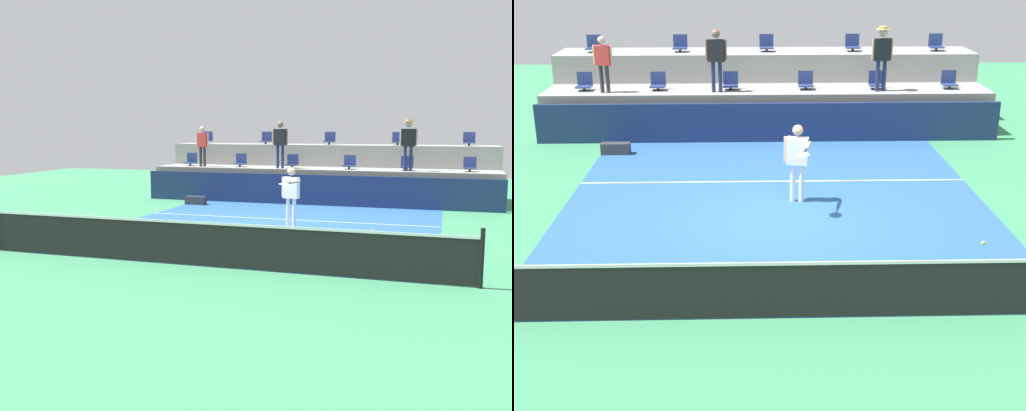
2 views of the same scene
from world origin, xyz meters
TOP-DOWN VIEW (x-y plane):
  - ground_plane at (0.00, 0.00)m, footprint 40.00×40.00m
  - court_inner_paint at (0.00, 1.00)m, footprint 9.00×10.00m
  - court_service_line at (0.00, 2.40)m, footprint 9.00×0.06m
  - tennis_net at (0.00, -4.00)m, footprint 10.48×0.08m
  - sponsor_backboard at (0.00, 6.00)m, footprint 13.00×0.16m
  - seating_tier_lower at (0.00, 7.30)m, footprint 13.00×1.80m
  - seating_tier_upper at (0.00, 9.10)m, footprint 13.00×1.80m
  - stadium_chair_lower_far_left at (-5.34, 7.23)m, footprint 0.44×0.40m
  - stadium_chair_lower_left at (-3.20, 7.23)m, footprint 0.44×0.40m
  - stadium_chair_lower_mid_left at (-1.09, 7.23)m, footprint 0.44×0.40m
  - stadium_chair_lower_mid_right at (1.12, 7.23)m, footprint 0.44×0.40m
  - stadium_chair_lower_right at (3.20, 7.23)m, footprint 0.44×0.40m
  - stadium_chair_lower_far_right at (5.36, 7.23)m, footprint 0.44×0.40m
  - stadium_chair_upper_far_left at (-5.37, 9.03)m, footprint 0.44×0.40m
  - stadium_chair_upper_left at (-2.69, 9.03)m, footprint 0.44×0.40m
  - stadium_chair_upper_center at (0.01, 9.03)m, footprint 0.44×0.40m
  - stadium_chair_upper_right at (2.71, 9.03)m, footprint 0.44×0.40m
  - stadium_chair_upper_far_right at (5.35, 9.03)m, footprint 0.44×0.40m
  - tennis_player at (0.47, 1.01)m, footprint 0.58×1.27m
  - spectator_in_white at (-4.67, 6.85)m, footprint 0.57×0.25m
  - spectator_in_grey at (-1.47, 6.85)m, footprint 0.62×0.26m
  - spectator_with_hat at (3.25, 6.85)m, footprint 0.62×0.47m
  - tennis_ball at (3.19, -2.96)m, footprint 0.07×0.07m
  - equipment_bag at (-4.11, 4.85)m, footprint 0.76×0.28m

SIDE VIEW (x-z plane):
  - ground_plane at x=0.00m, z-range 0.00..0.00m
  - court_inner_paint at x=0.00m, z-range 0.00..0.01m
  - court_service_line at x=0.00m, z-range 0.01..0.01m
  - equipment_bag at x=-4.11m, z-range 0.00..0.30m
  - tennis_net at x=0.00m, z-range -0.04..1.03m
  - sponsor_backboard at x=0.00m, z-range 0.00..1.10m
  - seating_tier_lower at x=0.00m, z-range 0.00..1.25m
  - tennis_ball at x=3.19m, z-range 0.69..0.76m
  - tennis_player at x=0.47m, z-range 0.19..1.89m
  - seating_tier_upper at x=0.00m, z-range 0.00..2.10m
  - stadium_chair_lower_far_left at x=-5.34m, z-range 1.20..1.72m
  - stadium_chair_lower_left at x=-3.20m, z-range 1.20..1.72m
  - stadium_chair_lower_mid_left at x=-1.09m, z-range 1.20..1.72m
  - stadium_chair_lower_mid_right at x=1.12m, z-range 1.20..1.72m
  - stadium_chair_lower_right at x=3.20m, z-range 1.20..1.72m
  - stadium_chair_lower_far_right at x=5.36m, z-range 1.20..1.72m
  - spectator_in_white at x=-4.67m, z-range 1.40..2.99m
  - stadium_chair_upper_far_left at x=-5.37m, z-range 2.05..2.57m
  - stadium_chair_upper_left at x=-2.69m, z-range 2.05..2.57m
  - stadium_chair_upper_center at x=0.01m, z-range 2.05..2.57m
  - stadium_chair_upper_right at x=2.71m, z-range 2.05..2.57m
  - stadium_chair_upper_far_right at x=5.35m, z-range 2.05..2.57m
  - spectator_in_grey at x=-1.47m, z-range 1.44..3.21m
  - spectator_with_hat at x=3.25m, z-range 1.47..3.31m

